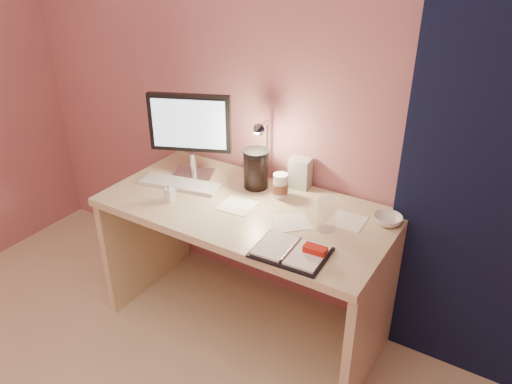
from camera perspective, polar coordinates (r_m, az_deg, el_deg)
The scene contains 15 objects.
room at distance 2.20m, azimuth 25.06°, elevation 4.76°, with size 3.50×3.50×3.50m.
desk at distance 2.56m, azimuth -0.18°, elevation -5.26°, with size 1.40×0.70×0.73m.
monitor at distance 2.59m, azimuth -7.53°, elevation 7.25°, with size 0.40×0.22×0.45m.
keyboard at distance 2.59m, azimuth -8.65°, elevation 0.92°, with size 0.42×0.12×0.02m, color white.
planner at distance 2.05m, azimuth 4.24°, elevation -6.78°, with size 0.31×0.24×0.05m.
paper_a at distance 2.38m, azimuth -2.12°, elevation -1.59°, with size 0.16×0.16×0.00m, color white.
paper_b at distance 2.30m, azimuth 10.42°, elevation -3.27°, with size 0.15×0.15×0.00m, color white.
paper_c at distance 2.26m, azimuth 4.13°, elevation -3.45°, with size 0.15×0.15×0.00m, color white.
coffee_cup at distance 2.44m, azimuth 2.81°, elevation 0.68°, with size 0.07×0.07×0.12m.
clear_cup at distance 2.19m, azimuth 8.09°, elevation -2.58°, with size 0.09×0.09×0.15m, color white.
bowl at distance 2.31m, azimuth 14.82°, elevation -3.11°, with size 0.13×0.13×0.04m, color silver.
lotion_bottle at distance 2.44m, azimuth -9.89°, elevation 0.03°, with size 0.04×0.04×0.10m, color white.
dark_jar at distance 2.52m, azimuth 0.01°, elevation 2.44°, with size 0.13×0.13×0.18m, color black.
product_box at distance 2.53m, azimuth 5.07°, elevation 2.18°, with size 0.10×0.08×0.16m, color #B4B3AF.
desk_lamp at distance 2.50m, azimuth 0.04°, elevation 5.40°, with size 0.10×0.21×0.34m.
Camera 1 is at (1.13, -0.36, 1.91)m, focal length 35.00 mm.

